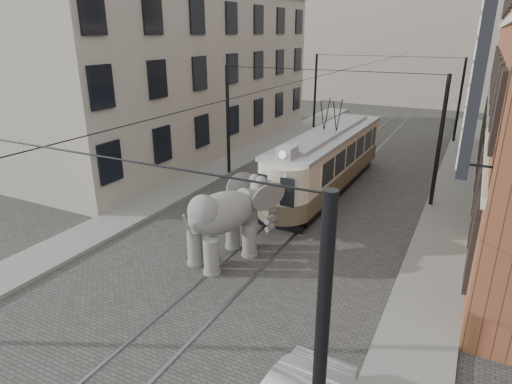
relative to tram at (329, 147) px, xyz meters
The scene contains 9 objects.
ground 6.53m from the tram, 91.40° to the right, with size 120.00×120.00×0.00m, color #43403E.
tram_rails 6.53m from the tram, 91.40° to the right, with size 1.54×80.00×0.02m, color slate, non-canonical shape.
sidewalk_right 8.75m from the tram, 46.32° to the right, with size 2.00×60.00×0.15m, color slate.
sidewalk_left 9.30m from the tram, 137.35° to the right, with size 2.00×60.00×0.15m, color slate.
stucco_building 12.12m from the tram, 160.84° to the left, with size 7.00×24.00×10.00m, color gray.
distant_block 34.20m from the tram, 90.25° to the left, with size 28.00×10.00×14.00m, color gray.
catenary 1.39m from the tram, 107.27° to the right, with size 11.00×30.20×6.00m, color black, non-canonical shape.
tram is the anchor object (origin of this frame).
elephant 8.86m from the tram, 96.19° to the right, with size 2.51×4.55×2.78m, color slate, non-canonical shape.
Camera 1 is at (6.52, -14.41, 7.64)m, focal length 30.65 mm.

